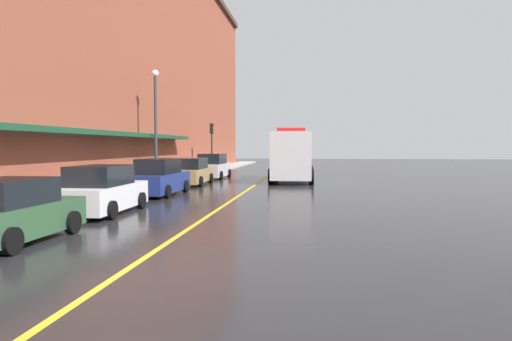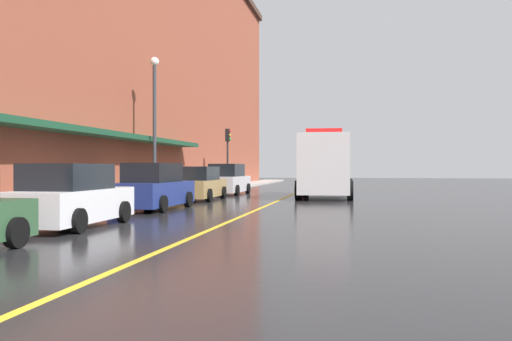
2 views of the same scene
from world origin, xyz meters
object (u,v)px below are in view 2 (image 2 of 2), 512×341
(parked_car_2, at_px, (155,188))
(parking_meter_0, at_px, (213,177))
(parked_car_3, at_px, (200,184))
(parked_car_4, at_px, (228,180))
(parking_meter_1, at_px, (188,178))
(parking_meter_2, at_px, (187,178))
(parked_car_1, at_px, (71,198))
(box_truck, at_px, (326,166))
(traffic_light_near, at_px, (228,147))
(street_lamp_left, at_px, (155,112))

(parked_car_2, relative_size, parking_meter_0, 3.58)
(parked_car_3, xyz_separation_m, parked_car_4, (0.07, 5.79, 0.07))
(parking_meter_1, distance_m, parking_meter_2, 0.13)
(parked_car_2, bearing_deg, parked_car_1, -178.89)
(parked_car_2, bearing_deg, parking_meter_1, 9.78)
(parking_meter_2, bearing_deg, parked_car_1, -84.66)
(parking_meter_2, bearing_deg, box_truck, 11.50)
(parking_meter_1, bearing_deg, parking_meter_2, -90.00)
(parked_car_4, height_order, box_truck, box_truck)
(parking_meter_0, bearing_deg, parking_meter_2, -90.00)
(parking_meter_0, distance_m, parking_meter_2, 5.39)
(traffic_light_near, bearing_deg, parked_car_1, -86.85)
(box_truck, distance_m, parking_meter_1, 7.68)
(parked_car_2, relative_size, parking_meter_1, 3.58)
(parked_car_3, bearing_deg, parking_meter_2, 31.12)
(parked_car_1, xyz_separation_m, traffic_light_near, (-1.33, 24.11, 2.33))
(parking_meter_1, xyz_separation_m, traffic_light_near, (0.06, 9.15, 2.10))
(parking_meter_0, bearing_deg, parked_car_4, -51.00)
(parked_car_1, height_order, parked_car_4, parked_car_4)
(parked_car_2, height_order, street_lamp_left, street_lamp_left)
(parking_meter_1, bearing_deg, street_lamp_left, -99.68)
(parking_meter_2, bearing_deg, parked_car_4, 68.98)
(parking_meter_1, distance_m, traffic_light_near, 9.38)
(parked_car_2, distance_m, parked_car_4, 12.09)
(parked_car_1, xyz_separation_m, parking_meter_2, (-1.39, 14.83, 0.24))
(parked_car_2, distance_m, parked_car_3, 6.31)
(parking_meter_1, relative_size, traffic_light_near, 0.31)
(box_truck, relative_size, street_lamp_left, 1.13)
(parked_car_2, bearing_deg, parking_meter_2, 9.91)
(parked_car_4, height_order, parking_meter_1, parked_car_4)
(parking_meter_2, bearing_deg, parked_car_2, -80.89)
(parked_car_2, relative_size, traffic_light_near, 1.11)
(parked_car_3, bearing_deg, parked_car_1, 179.32)
(parking_meter_1, height_order, parking_meter_2, same)
(parked_car_4, relative_size, parking_meter_2, 3.53)
(parking_meter_0, bearing_deg, box_truck, -27.16)
(parked_car_2, bearing_deg, parking_meter_0, 6.39)
(box_truck, distance_m, parking_meter_0, 8.48)
(parked_car_4, bearing_deg, parked_car_1, -178.36)
(parked_car_2, distance_m, parking_meter_2, 8.55)
(parking_meter_1, bearing_deg, parked_car_3, -59.45)
(parked_car_1, relative_size, parking_meter_2, 3.40)
(parking_meter_0, bearing_deg, parked_car_3, -79.95)
(parked_car_1, height_order, parked_car_3, parked_car_1)
(parked_car_4, distance_m, traffic_light_near, 6.21)
(parked_car_2, height_order, parking_meter_1, parked_car_2)
(traffic_light_near, bearing_deg, parked_car_3, -83.64)
(parked_car_2, bearing_deg, parked_car_3, 0.98)
(parked_car_3, distance_m, parking_meter_1, 2.63)
(box_truck, height_order, parking_meter_1, box_truck)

